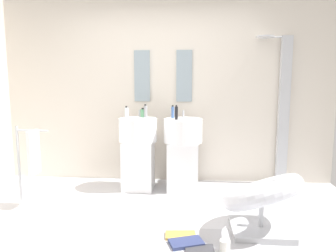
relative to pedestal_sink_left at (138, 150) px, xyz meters
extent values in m
cube|color=silver|center=(0.30, -1.18, -0.55)|extent=(4.80, 3.60, 0.04)
cube|color=beige|center=(0.30, 0.47, 0.77)|extent=(4.80, 0.10, 2.60)
cube|color=white|center=(0.00, 0.00, -0.21)|extent=(0.40, 0.40, 0.65)
cylinder|color=white|center=(0.00, 0.00, 0.27)|extent=(0.51, 0.51, 0.31)
cylinder|color=#B7BABF|center=(0.00, 0.14, 0.48)|extent=(0.02, 0.02, 0.10)
cube|color=white|center=(0.60, 0.00, -0.21)|extent=(0.40, 0.40, 0.65)
cylinder|color=white|center=(0.60, 0.00, 0.27)|extent=(0.51, 0.51, 0.31)
cylinder|color=#B7BABF|center=(0.60, 0.14, 0.48)|extent=(0.02, 0.02, 0.10)
cube|color=#8C9EA8|center=(0.00, 0.40, 0.99)|extent=(0.22, 0.03, 0.72)
cube|color=#8C9EA8|center=(0.60, 0.40, 0.99)|extent=(0.22, 0.03, 0.72)
cube|color=#B7BABF|center=(1.97, 0.35, 0.49)|extent=(0.14, 0.08, 2.05)
cylinder|color=#B7BABF|center=(1.82, 0.33, 1.50)|extent=(0.30, 0.02, 0.02)
cylinder|color=#B7BABF|center=(1.67, 0.30, 1.50)|extent=(0.24, 0.24, 0.02)
cube|color=#B7BABF|center=(1.38, -1.16, -0.50)|extent=(0.56, 0.50, 0.06)
cylinder|color=#B7BABF|center=(1.38, -1.16, -0.33)|extent=(0.05, 0.05, 0.34)
torus|color=silver|center=(1.38, -1.16, -0.13)|extent=(1.10, 1.10, 0.49)
cylinder|color=#B7BABF|center=(-1.24, -0.75, -0.06)|extent=(0.03, 0.03, 0.95)
cylinder|color=#B7BABF|center=(-1.06, -0.75, 0.37)|extent=(0.36, 0.02, 0.02)
cube|color=white|center=(-1.06, -0.75, 0.12)|extent=(0.04, 0.22, 0.50)
cube|color=#B2B2B7|center=(0.81, -1.49, -0.53)|extent=(1.03, 0.67, 0.01)
cube|color=gold|center=(0.62, -1.33, -0.51)|extent=(0.29, 0.18, 0.02)
cube|color=#38383D|center=(0.79, -1.58, -0.51)|extent=(0.25, 0.20, 0.02)
cube|color=navy|center=(0.68, -1.47, -0.51)|extent=(0.33, 0.26, 0.03)
cylinder|color=white|center=(1.01, -1.56, -0.47)|extent=(0.09, 0.09, 0.10)
cylinder|color=#59996B|center=(0.05, 0.13, 0.48)|extent=(0.06, 0.06, 0.11)
cylinder|color=black|center=(0.05, 0.13, 0.55)|extent=(0.03, 0.03, 0.02)
cylinder|color=black|center=(0.51, -0.10, 0.51)|extent=(0.04, 0.04, 0.16)
cylinder|color=black|center=(0.51, -0.10, 0.60)|extent=(0.02, 0.02, 0.02)
cylinder|color=#99999E|center=(0.09, 0.12, 0.51)|extent=(0.05, 0.05, 0.16)
cylinder|color=black|center=(0.09, 0.12, 0.60)|extent=(0.03, 0.03, 0.02)
cylinder|color=#4C72B7|center=(0.46, 0.05, 0.50)|extent=(0.04, 0.04, 0.15)
cylinder|color=black|center=(0.46, 0.05, 0.59)|extent=(0.02, 0.02, 0.02)
cylinder|color=silver|center=(-0.15, 0.00, 0.50)|extent=(0.05, 0.05, 0.14)
cylinder|color=black|center=(-0.15, 0.00, 0.58)|extent=(0.03, 0.03, 0.02)
camera|label=1|loc=(0.72, -4.11, 0.90)|focal=33.87mm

